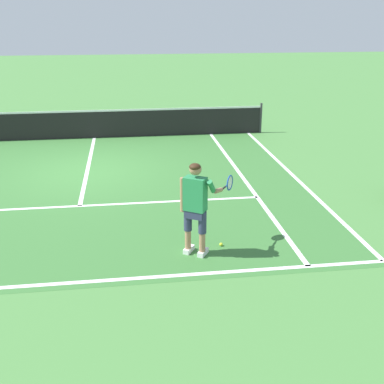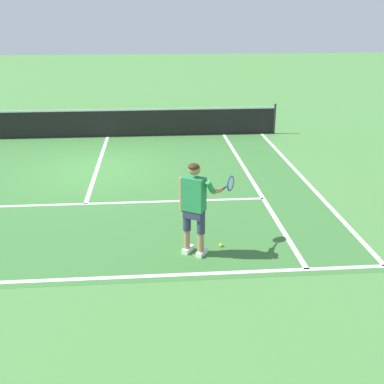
% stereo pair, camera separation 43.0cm
% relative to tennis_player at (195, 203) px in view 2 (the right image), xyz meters
% --- Properties ---
extents(ground_plane, '(80.00, 80.00, 0.00)m').
position_rel_tennis_player_xyz_m(ground_plane, '(-2.27, 5.21, -0.99)').
color(ground_plane, '#477F3D').
extents(court_inner_surface, '(10.98, 10.16, 0.00)m').
position_rel_tennis_player_xyz_m(court_inner_surface, '(-2.27, 4.14, -0.99)').
color(court_inner_surface, '#387033').
rests_on(court_inner_surface, ground).
extents(line_baseline, '(10.98, 0.10, 0.01)m').
position_rel_tennis_player_xyz_m(line_baseline, '(-2.27, -0.74, -0.99)').
color(line_baseline, white).
rests_on(line_baseline, ground).
extents(line_service, '(8.23, 0.10, 0.01)m').
position_rel_tennis_player_xyz_m(line_service, '(-2.27, 2.62, -0.99)').
color(line_service, white).
rests_on(line_service, ground).
extents(line_centre_service, '(0.10, 6.40, 0.01)m').
position_rel_tennis_player_xyz_m(line_centre_service, '(-2.27, 5.82, -0.99)').
color(line_centre_service, white).
rests_on(line_centre_service, ground).
extents(line_singles_right, '(0.10, 9.76, 0.01)m').
position_rel_tennis_player_xyz_m(line_singles_right, '(1.84, 4.14, -0.99)').
color(line_singles_right, white).
rests_on(line_singles_right, ground).
extents(line_doubles_right, '(0.10, 9.76, 0.01)m').
position_rel_tennis_player_xyz_m(line_doubles_right, '(3.22, 4.14, -0.99)').
color(line_doubles_right, white).
rests_on(line_doubles_right, ground).
extents(tennis_net, '(11.96, 0.08, 1.07)m').
position_rel_tennis_player_xyz_m(tennis_net, '(-2.27, 9.02, -0.49)').
color(tennis_net, '#333338').
rests_on(tennis_net, ground).
extents(tennis_player, '(1.07, 0.88, 1.71)m').
position_rel_tennis_player_xyz_m(tennis_player, '(0.00, 0.00, 0.00)').
color(tennis_player, white).
rests_on(tennis_player, ground).
extents(tennis_ball_near_feet, '(0.07, 0.07, 0.07)m').
position_rel_tennis_player_xyz_m(tennis_ball_near_feet, '(0.51, 0.23, -0.96)').
color(tennis_ball_near_feet, '#CCE02D').
rests_on(tennis_ball_near_feet, ground).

